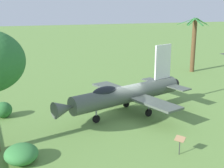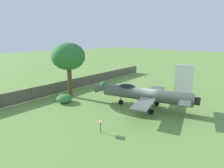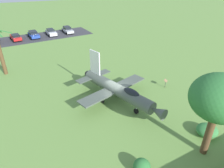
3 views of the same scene
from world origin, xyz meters
name	(u,v)px [view 2 (image 2 of 3)]	position (x,y,z in m)	size (l,w,h in m)	color
ground_plane	(145,108)	(0.00, 0.00, 0.00)	(200.00, 200.00, 0.00)	#668E42
display_jet	(143,94)	(-0.11, 0.30, 1.78)	(9.41, 11.81, 5.38)	#4C564C
shade_tree	(68,57)	(-3.88, 9.95, 5.56)	(4.52, 4.41, 7.44)	brown
perimeter_fence	(75,83)	(-1.19, 12.85, 0.92)	(36.19, 4.22, 1.73)	#4C4238
shrub_near_fence	(64,98)	(-5.72, 8.41, 0.53)	(2.05, 1.92, 1.07)	#387F3D
shrub_by_tree	(104,85)	(2.10, 9.68, 0.63)	(1.35, 1.39, 1.26)	#2D7033
info_plaque	(101,123)	(-7.43, -0.69, 0.85)	(0.72, 0.68, 1.14)	#333333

